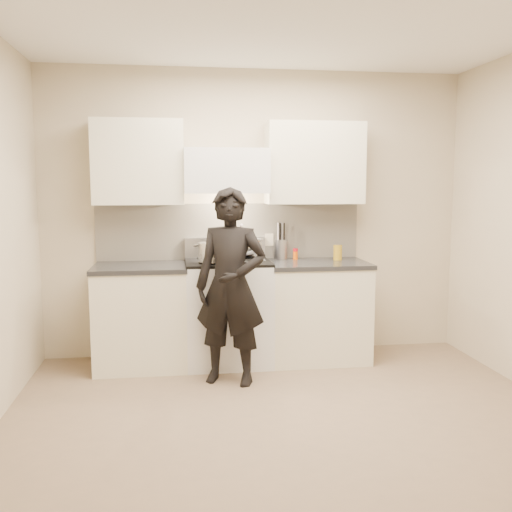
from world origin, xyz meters
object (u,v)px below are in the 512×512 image
(counter_right, at_px, (316,310))
(utensil_crock, at_px, (281,248))
(person, at_px, (231,286))
(wok, at_px, (241,245))
(stove, at_px, (228,312))

(counter_right, bearing_deg, utensil_crock, 140.52)
(counter_right, xyz_separation_m, utensil_crock, (-0.30, 0.24, 0.57))
(utensil_crock, distance_m, person, 0.99)
(wok, distance_m, person, 0.74)
(wok, relative_size, utensil_crock, 1.46)
(person, bearing_deg, stove, 109.02)
(wok, bearing_deg, utensil_crock, 15.36)
(person, bearing_deg, counter_right, 53.95)
(wok, relative_size, person, 0.32)
(stove, height_order, counter_right, stove)
(person, bearing_deg, wok, 98.40)
(counter_right, distance_m, wok, 0.93)
(wok, height_order, utensil_crock, wok)
(utensil_crock, relative_size, person, 0.22)
(counter_right, xyz_separation_m, person, (-0.86, -0.54, 0.34))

